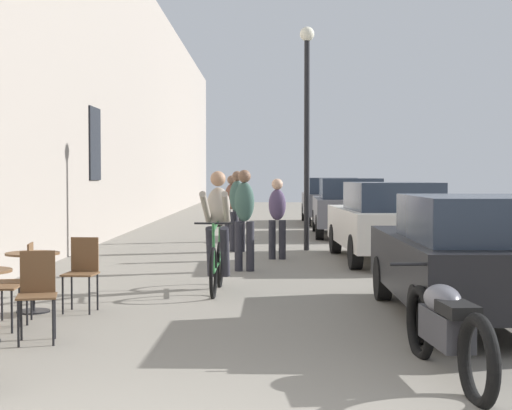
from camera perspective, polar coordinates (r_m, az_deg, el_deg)
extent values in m
cube|color=gray|center=(18.73, -12.63, 9.47)|extent=(0.50, 68.00, 8.08)
cube|color=black|center=(18.42, -11.85, 4.46)|extent=(0.04, 1.10, 1.70)
cylinder|color=black|center=(7.75, -14.79, -8.42)|extent=(0.02, 0.02, 0.45)
cylinder|color=black|center=(7.77, -17.20, -8.42)|extent=(0.02, 0.02, 0.45)
cylinder|color=black|center=(8.07, -14.69, -8.00)|extent=(0.02, 0.02, 0.45)
cylinder|color=black|center=(8.09, -17.00, -8.00)|extent=(0.02, 0.02, 0.45)
cube|color=brown|center=(7.88, -15.94, -6.52)|extent=(0.46, 0.46, 0.02)
cube|color=brown|center=(8.03, -15.87, -4.78)|extent=(0.34, 0.10, 0.42)
cylinder|color=black|center=(8.77, -17.12, -7.21)|extent=(0.02, 0.02, 0.45)
cylinder|color=black|center=(8.46, -17.64, -7.56)|extent=(0.02, 0.02, 0.45)
cube|color=brown|center=(8.62, -18.44, -5.81)|extent=(0.41, 0.41, 0.02)
cylinder|color=black|center=(9.72, -16.18, -7.57)|extent=(0.40, 0.40, 0.02)
cylinder|color=black|center=(9.67, -16.21, -5.54)|extent=(0.05, 0.05, 0.67)
cylinder|color=brown|center=(9.63, -16.23, -3.47)|extent=(0.64, 0.64, 0.02)
cylinder|color=black|center=(9.22, -18.31, -6.76)|extent=(0.02, 0.02, 0.45)
cylinder|color=black|center=(8.86, -16.61, -7.11)|extent=(0.02, 0.02, 0.45)
cylinder|color=black|center=(9.17, -16.31, -6.79)|extent=(0.02, 0.02, 0.45)
cube|color=brown|center=(9.01, -17.49, -5.46)|extent=(0.43, 0.43, 0.02)
cube|color=brown|center=(8.95, -16.37, -4.07)|extent=(0.07, 0.34, 0.42)
cylinder|color=black|center=(9.34, -12.25, -6.59)|extent=(0.02, 0.02, 0.45)
cylinder|color=black|center=(9.44, -14.13, -6.52)|extent=(0.02, 0.02, 0.45)
cylinder|color=black|center=(9.64, -11.66, -6.31)|extent=(0.02, 0.02, 0.45)
cylinder|color=black|center=(9.74, -13.49, -6.24)|extent=(0.02, 0.02, 0.45)
cube|color=brown|center=(9.51, -12.89, -5.01)|extent=(0.41, 0.41, 0.02)
cube|color=brown|center=(9.65, -12.57, -3.59)|extent=(0.34, 0.05, 0.42)
torus|color=black|center=(10.39, -3.18, -5.07)|extent=(0.07, 0.71, 0.71)
torus|color=black|center=(11.43, -2.69, -4.41)|extent=(0.07, 0.71, 0.71)
cylinder|color=#2D6B38|center=(11.31, -2.73, -3.03)|extent=(0.04, 0.22, 0.58)
cylinder|color=#2D6B38|center=(10.79, -2.96, -1.50)|extent=(0.06, 0.83, 0.14)
cylinder|color=#2D6B38|center=(10.38, -3.17, -3.22)|extent=(0.04, 0.09, 0.67)
cylinder|color=#2D6B38|center=(10.93, -2.91, -4.50)|extent=(0.06, 1.00, 0.12)
cylinder|color=black|center=(10.38, -3.16, -1.37)|extent=(0.52, 0.04, 0.03)
ellipsoid|color=black|center=(11.20, -2.77, -1.47)|extent=(0.12, 0.24, 0.06)
ellipsoid|color=#9E9384|center=(11.11, -2.81, -0.08)|extent=(0.35, 0.36, 0.59)
sphere|color=#A57A5B|center=(11.06, -2.83, 1.96)|extent=(0.22, 0.22, 0.22)
cylinder|color=#26262D|center=(11.07, -2.32, -3.49)|extent=(0.14, 0.40, 0.75)
cylinder|color=#26262D|center=(11.08, -3.36, -3.48)|extent=(0.14, 0.40, 0.75)
cylinder|color=#9E9384|center=(10.71, -2.23, -0.19)|extent=(0.09, 0.74, 0.48)
cylinder|color=#9E9384|center=(10.73, -3.75, -0.19)|extent=(0.12, 0.75, 0.48)
cylinder|color=#26262D|center=(13.24, -0.43, -3.08)|extent=(0.14, 0.14, 0.86)
cylinder|color=#26262D|center=(13.26, -1.30, -3.08)|extent=(0.14, 0.14, 0.86)
ellipsoid|color=#38564C|center=(13.20, -0.87, 0.24)|extent=(0.35, 0.26, 0.68)
sphere|color=brown|center=(13.20, -0.87, 2.15)|extent=(0.22, 0.22, 0.22)
cylinder|color=#26262D|center=(15.15, 1.96, -2.59)|extent=(0.14, 0.14, 0.77)
cylinder|color=#26262D|center=(15.15, 1.20, -2.59)|extent=(0.14, 0.14, 0.77)
ellipsoid|color=#4C3D5B|center=(15.11, 1.58, 0.02)|extent=(0.34, 0.24, 0.61)
sphere|color=tan|center=(15.10, 1.59, 1.55)|extent=(0.22, 0.22, 0.22)
cylinder|color=#26262D|center=(16.67, -1.06, -2.00)|extent=(0.14, 0.14, 0.86)
cylinder|color=#26262D|center=(16.71, -1.74, -1.99)|extent=(0.14, 0.14, 0.86)
ellipsoid|color=#38564C|center=(16.65, -1.40, 0.65)|extent=(0.37, 0.28, 0.68)
sphere|color=brown|center=(16.64, -1.40, 2.16)|extent=(0.22, 0.22, 0.22)
cylinder|color=#26262D|center=(19.24, -1.52, -1.52)|extent=(0.14, 0.14, 0.81)
cylinder|color=#26262D|center=(19.27, -2.11, -1.52)|extent=(0.14, 0.14, 0.81)
ellipsoid|color=brown|center=(19.22, -1.82, 0.63)|extent=(0.36, 0.27, 0.64)
sphere|color=brown|center=(19.22, -1.82, 1.87)|extent=(0.22, 0.22, 0.22)
cylinder|color=black|center=(16.96, 3.78, 4.39)|extent=(0.12, 0.12, 4.60)
sphere|color=silver|center=(17.22, 3.80, 12.53)|extent=(0.32, 0.32, 0.32)
cube|color=black|center=(9.15, 15.25, -4.34)|extent=(1.70, 4.02, 0.65)
cube|color=#283342|center=(8.64, 16.06, -0.95)|extent=(1.42, 2.18, 0.48)
cylinder|color=black|center=(10.33, 9.37, -5.38)|extent=(0.19, 0.58, 0.58)
cylinder|color=black|center=(10.65, 17.48, -5.22)|extent=(0.19, 0.58, 0.58)
cylinder|color=black|center=(7.75, 12.13, -7.91)|extent=(0.19, 0.58, 0.58)
cube|color=beige|center=(15.10, 9.60, -1.60)|extent=(1.91, 4.33, 0.70)
cube|color=#283342|center=(14.57, 9.99, 0.65)|extent=(1.56, 2.36, 0.52)
cylinder|color=black|center=(16.39, 5.89, -2.51)|extent=(0.22, 0.62, 0.62)
cylinder|color=black|center=(16.67, 11.40, -2.46)|extent=(0.22, 0.62, 0.62)
cylinder|color=black|center=(13.61, 7.37, -3.47)|extent=(0.22, 0.62, 0.62)
cylinder|color=black|center=(13.94, 13.94, -3.38)|extent=(0.22, 0.62, 0.62)
cube|color=#595960|center=(21.32, 6.84, -0.43)|extent=(1.99, 4.50, 0.72)
cube|color=#283342|center=(20.77, 6.95, 1.24)|extent=(1.62, 2.45, 0.54)
cylinder|color=black|center=(22.76, 4.47, -1.17)|extent=(0.23, 0.65, 0.64)
cylinder|color=black|center=(22.87, 8.65, -1.17)|extent=(0.23, 0.65, 0.64)
cylinder|color=black|center=(19.84, 4.73, -1.66)|extent=(0.23, 0.65, 0.64)
cylinder|color=black|center=(19.97, 9.53, -1.66)|extent=(0.23, 0.65, 0.64)
cube|color=#595960|center=(26.74, 5.51, 0.10)|extent=(1.93, 4.48, 0.72)
cube|color=#283342|center=(26.19, 5.59, 1.43)|extent=(1.59, 2.43, 0.54)
cylinder|color=black|center=(28.18, 3.62, -0.53)|extent=(0.22, 0.64, 0.64)
cylinder|color=black|center=(28.28, 7.01, -0.53)|extent=(0.22, 0.64, 0.64)
cylinder|color=black|center=(25.25, 3.83, -0.84)|extent=(0.22, 0.64, 0.64)
cylinder|color=black|center=(25.36, 7.61, -0.84)|extent=(0.22, 0.64, 0.64)
torus|color=black|center=(7.23, 12.07, -8.55)|extent=(0.15, 0.70, 0.69)
torus|color=black|center=(5.88, 16.14, -11.07)|extent=(0.16, 0.71, 0.70)
cube|color=#333338|center=(6.53, 13.90, -8.83)|extent=(0.31, 0.78, 0.28)
ellipsoid|color=#595960|center=(6.59, 13.64, -6.79)|extent=(0.32, 0.54, 0.24)
cube|color=black|center=(6.24, 14.72, -7.49)|extent=(0.28, 0.46, 0.10)
cylinder|color=black|center=(7.05, 12.34, -4.30)|extent=(0.62, 0.08, 0.03)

